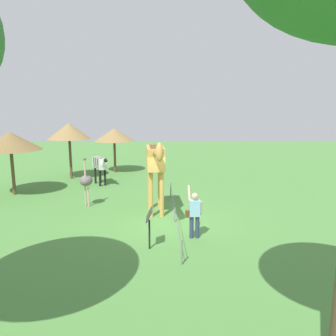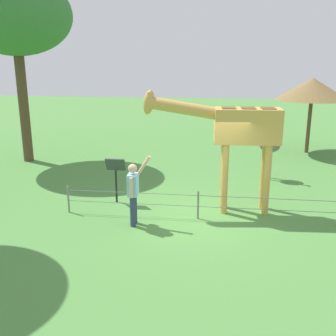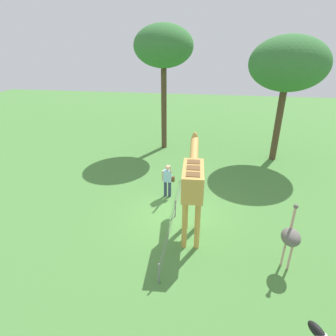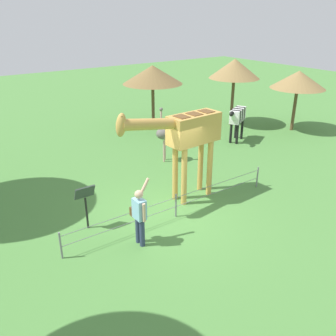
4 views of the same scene
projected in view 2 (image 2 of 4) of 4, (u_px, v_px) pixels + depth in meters
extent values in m
plane|color=#4C843D|center=(198.00, 217.00, 10.55)|extent=(60.00, 60.00, 0.00)
cylinder|color=gold|center=(225.00, 179.00, 10.58)|extent=(0.18, 0.18, 1.90)
cylinder|color=gold|center=(224.00, 174.00, 11.00)|extent=(0.18, 0.18, 1.90)
cylinder|color=gold|center=(267.00, 180.00, 10.50)|extent=(0.18, 0.18, 1.90)
cylinder|color=gold|center=(264.00, 175.00, 10.93)|extent=(0.18, 0.18, 1.90)
cube|color=gold|center=(247.00, 126.00, 10.37)|extent=(1.74, 0.80, 0.90)
cube|color=brown|center=(229.00, 108.00, 10.28)|extent=(0.38, 0.46, 0.02)
cube|color=brown|center=(248.00, 108.00, 10.24)|extent=(0.38, 0.46, 0.02)
cube|color=brown|center=(268.00, 108.00, 10.21)|extent=(0.38, 0.46, 0.02)
cylinder|color=gold|center=(187.00, 109.00, 10.36)|extent=(2.04, 0.44, 0.63)
ellipsoid|color=gold|center=(149.00, 102.00, 10.38)|extent=(0.39, 0.28, 0.68)
cylinder|color=brown|center=(148.00, 95.00, 10.27)|extent=(0.05, 0.05, 0.14)
cylinder|color=brown|center=(149.00, 95.00, 10.39)|extent=(0.05, 0.05, 0.14)
cylinder|color=navy|center=(134.00, 209.00, 10.08)|extent=(0.14, 0.14, 0.78)
cylinder|color=navy|center=(133.00, 212.00, 9.88)|extent=(0.14, 0.14, 0.78)
cube|color=#8CBFE0|center=(133.00, 185.00, 9.80)|extent=(0.25, 0.37, 0.55)
sphere|color=#D8AD8C|center=(133.00, 169.00, 9.68)|extent=(0.22, 0.22, 0.22)
cylinder|color=#D8AD8C|center=(144.00, 165.00, 9.80)|extent=(0.37, 0.09, 0.51)
cylinder|color=#D8AD8C|center=(131.00, 188.00, 9.59)|extent=(0.08, 0.08, 0.50)
cube|color=brown|center=(133.00, 189.00, 10.06)|extent=(0.12, 0.20, 0.24)
cylinder|color=#CC9E93|center=(266.00, 166.00, 13.65)|extent=(0.07, 0.07, 0.90)
cylinder|color=#CC9E93|center=(271.00, 165.00, 13.78)|extent=(0.07, 0.07, 0.90)
ellipsoid|color=#66605B|center=(270.00, 145.00, 13.52)|extent=(0.70, 0.56, 0.49)
cylinder|color=#CC9E93|center=(267.00, 129.00, 13.39)|extent=(0.08, 0.08, 0.80)
sphere|color=#66605B|center=(268.00, 116.00, 13.26)|extent=(0.14, 0.14, 0.14)
cylinder|color=brown|center=(309.00, 126.00, 17.20)|extent=(0.16, 0.16, 2.30)
cone|color=brown|center=(312.00, 89.00, 16.76)|extent=(3.02, 3.02, 0.91)
cylinder|color=brown|center=(24.00, 108.00, 15.59)|extent=(0.38, 0.38, 4.28)
ellipsoid|color=#387538|center=(15.00, 15.00, 14.66)|extent=(4.18, 4.18, 2.93)
cylinder|color=black|center=(116.00, 186.00, 11.50)|extent=(0.06, 0.06, 0.95)
cube|color=#333D38|center=(115.00, 164.00, 11.32)|extent=(0.56, 0.21, 0.38)
cylinder|color=slate|center=(198.00, 205.00, 10.35)|extent=(0.05, 0.05, 0.75)
cylinder|color=slate|center=(68.00, 199.00, 10.77)|extent=(0.05, 0.05, 0.75)
cube|color=slate|center=(198.00, 196.00, 10.28)|extent=(7.00, 0.01, 0.01)
cube|color=slate|center=(198.00, 206.00, 10.36)|extent=(7.00, 0.01, 0.01)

